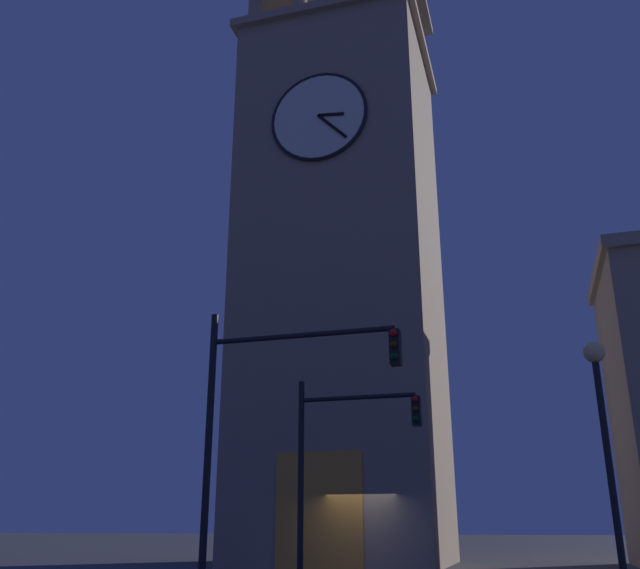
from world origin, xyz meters
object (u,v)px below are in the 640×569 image
at_px(clocktower, 343,269).
at_px(traffic_signal_near, 269,402).
at_px(street_lamp, 603,416).
at_px(traffic_signal_mid, 341,447).

bearing_deg(clocktower, traffic_signal_near, 98.17).
bearing_deg(traffic_signal_near, street_lamp, -171.54).
relative_size(clocktower, traffic_signal_mid, 6.06).
xyz_separation_m(clocktower, street_lamp, (-8.81, 13.42, -8.93)).
height_order(traffic_signal_mid, street_lamp, traffic_signal_mid).
xyz_separation_m(clocktower, traffic_signal_mid, (-2.66, 10.66, -9.07)).
relative_size(traffic_signal_near, street_lamp, 1.20).
bearing_deg(traffic_signal_near, traffic_signal_mid, -98.87).
bearing_deg(street_lamp, traffic_signal_near, 8.46).
height_order(clocktower, street_lamp, clocktower).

